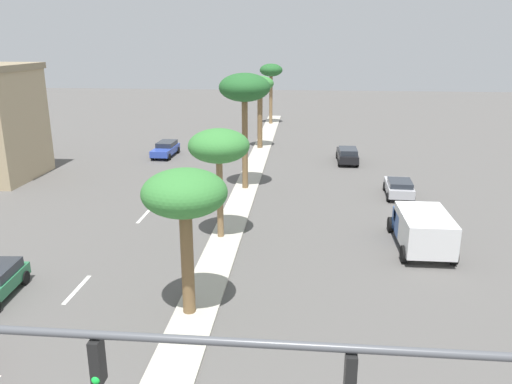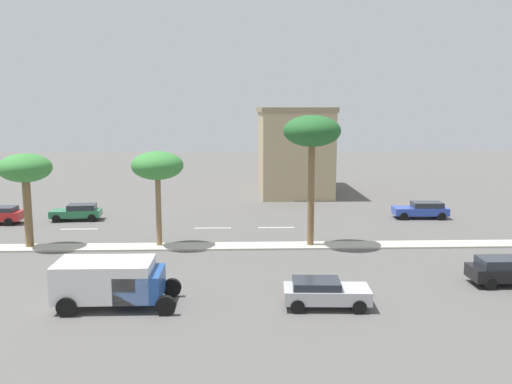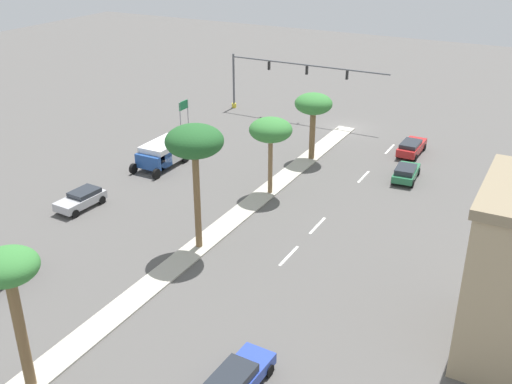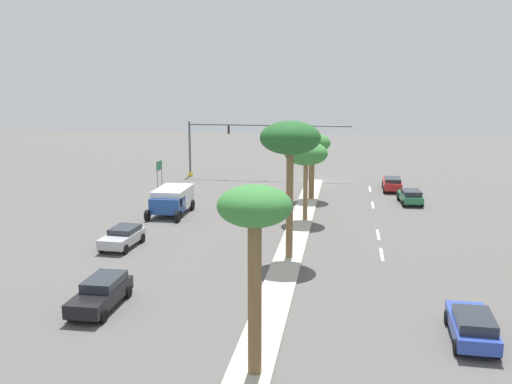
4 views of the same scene
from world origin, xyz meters
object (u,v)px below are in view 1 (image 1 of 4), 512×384
sedan_blue_front (166,149)px  sedan_silver_inboard (399,187)px  palm_tree_trailing (219,147)px  box_truck (422,228)px  palm_tree_far (260,88)px  sedan_black_near (347,155)px  palm_tree_mid (245,90)px  palm_tree_right (185,197)px  palm_tree_front (271,72)px

sedan_blue_front → sedan_silver_inboard: size_ratio=1.11×
palm_tree_trailing → sedan_blue_front: bearing=113.0°
palm_tree_trailing → sedan_silver_inboard: size_ratio=1.54×
palm_tree_trailing → box_truck: bearing=-2.9°
palm_tree_far → sedan_silver_inboard: bearing=-53.8°
palm_tree_trailing → sedan_black_near: bearing=65.9°
palm_tree_mid → palm_tree_far: (-0.16, 14.85, -1.23)m
palm_tree_trailing → sedan_blue_front: 22.78m
palm_tree_trailing → sedan_black_near: size_ratio=1.36×
sedan_blue_front → sedan_black_near: bearing=-3.7°
palm_tree_mid → palm_tree_far: bearing=90.6°
palm_tree_right → palm_tree_far: size_ratio=0.84×
palm_tree_far → palm_tree_trailing: bearing=-90.2°
palm_tree_right → palm_tree_mid: (0.22, 18.49, 2.33)m
palm_tree_mid → sedan_silver_inboard: bearing=-4.3°
palm_tree_mid → sedan_black_near: (8.40, 9.38, -6.69)m
palm_tree_right → sedan_blue_front: 30.62m
palm_tree_right → sedan_silver_inboard: palm_tree_right is taller
palm_tree_front → sedan_black_near: 23.62m
sedan_blue_front → sedan_black_near: sedan_black_near is taller
palm_tree_far → palm_tree_front: 15.75m
palm_tree_right → box_truck: 14.17m
palm_tree_right → palm_tree_far: 33.36m
palm_tree_front → sedan_blue_front: bearing=-113.9°
palm_tree_far → palm_tree_front: bearing=89.7°
palm_tree_trailing → sedan_blue_front: size_ratio=1.39×
palm_tree_trailing → palm_tree_front: palm_tree_front is taller
box_truck → sedan_silver_inboard: bearing=87.3°
palm_tree_far → sedan_silver_inboard: palm_tree_far is taller
palm_tree_right → sedan_silver_inboard: 21.53m
palm_tree_right → palm_tree_far: bearing=89.9°
sedan_silver_inboard → palm_tree_trailing: bearing=-141.7°
palm_tree_trailing → sedan_black_near: palm_tree_trailing is taller
sedan_silver_inboard → palm_tree_far: bearing=126.2°
palm_tree_right → palm_tree_trailing: 8.47m
palm_tree_far → sedan_blue_front: size_ratio=1.63×
sedan_black_near → palm_tree_far: bearing=147.5°
sedan_black_near → sedan_silver_inboard: size_ratio=1.13×
sedan_blue_front → box_truck: size_ratio=0.80×
palm_tree_right → palm_tree_front: bearing=89.8°
palm_tree_right → palm_tree_far: (0.06, 33.34, 1.09)m
palm_tree_front → sedan_blue_front: (-8.90, -20.08, -6.03)m
palm_tree_mid → sedan_silver_inboard: (11.32, -0.86, -6.75)m
palm_tree_front → box_truck: palm_tree_front is taller
sedan_silver_inboard → box_truck: (-0.46, -9.72, 0.51)m
sedan_black_near → box_truck: box_truck is taller
palm_tree_mid → box_truck: bearing=-44.3°
palm_tree_trailing → palm_tree_mid: 10.25m
palm_tree_front → box_truck: 42.96m
palm_tree_mid → sedan_black_near: palm_tree_mid is taller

